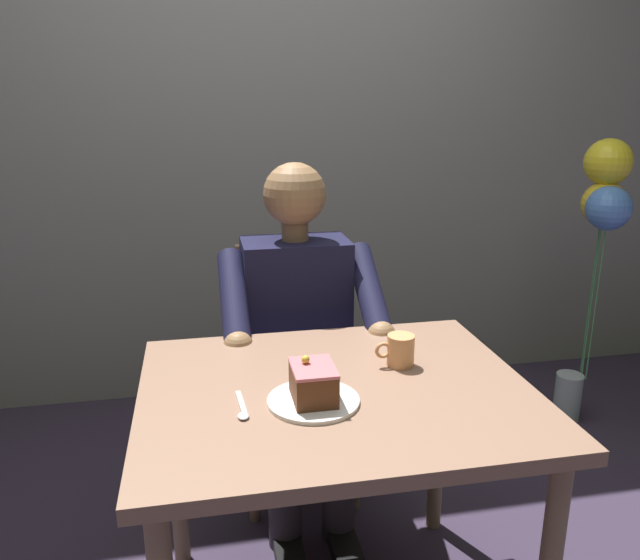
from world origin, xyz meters
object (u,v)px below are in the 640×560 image
(chair, at_px, (293,356))
(cake_slice, at_px, (313,382))
(seated_person, at_px, (300,338))
(coffee_cup, at_px, (400,350))
(balloon_display, at_px, (601,221))
(dessert_spoon, at_px, (242,409))
(dining_table, at_px, (336,419))

(chair, distance_m, cake_slice, 0.86)
(seated_person, xyz_separation_m, coffee_cup, (-0.20, 0.47, 0.14))
(coffee_cup, xyz_separation_m, balloon_display, (-1.15, -0.82, 0.15))
(seated_person, distance_m, coffee_cup, 0.53)
(chair, height_order, balloon_display, balloon_display)
(seated_person, distance_m, dessert_spoon, 0.69)
(chair, bearing_deg, cake_slice, 84.96)
(chair, distance_m, dessert_spoon, 0.88)
(cake_slice, xyz_separation_m, coffee_cup, (-0.27, -0.16, -0.01))
(chair, relative_size, dessert_spoon, 6.29)
(chair, relative_size, coffee_cup, 8.35)
(dining_table, xyz_separation_m, seated_person, (0.00, -0.56, 0.00))
(coffee_cup, distance_m, dessert_spoon, 0.47)
(dining_table, height_order, dessert_spoon, dessert_spoon)
(dining_table, height_order, chair, chair)
(balloon_display, bearing_deg, dessert_spoon, 32.10)
(seated_person, relative_size, coffee_cup, 11.30)
(coffee_cup, bearing_deg, cake_slice, 31.60)
(coffee_cup, height_order, dessert_spoon, coffee_cup)
(balloon_display, bearing_deg, cake_slice, 34.83)
(seated_person, relative_size, balloon_display, 0.97)
(seated_person, bearing_deg, dessert_spoon, 69.61)
(dining_table, height_order, cake_slice, cake_slice)
(dessert_spoon, distance_m, balloon_display, 1.88)
(dining_table, xyz_separation_m, balloon_display, (-1.34, -0.91, 0.29))
(dining_table, xyz_separation_m, cake_slice, (0.07, 0.07, 0.14))
(cake_slice, distance_m, coffee_cup, 0.31)
(chair, bearing_deg, balloon_display, -172.58)
(seated_person, bearing_deg, balloon_display, -165.44)
(cake_slice, height_order, dessert_spoon, cake_slice)
(cake_slice, height_order, balloon_display, balloon_display)
(chair, bearing_deg, seated_person, 90.00)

